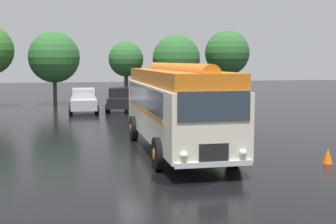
# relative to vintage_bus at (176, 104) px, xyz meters

# --- Properties ---
(ground_plane) EXTENTS (120.00, 120.00, 0.00)m
(ground_plane) POSITION_rel_vintage_bus_xyz_m (-0.98, 0.25, -1.89)
(ground_plane) COLOR black
(vintage_bus) EXTENTS (2.94, 10.15, 3.49)m
(vintage_bus) POSITION_rel_vintage_bus_xyz_m (0.00, 0.00, 0.00)
(vintage_bus) COLOR silver
(vintage_bus) RESTS_ON ground
(car_near_left) EXTENTS (2.04, 4.24, 1.66)m
(car_near_left) POSITION_rel_vintage_bus_xyz_m (-3.14, 14.64, -1.05)
(car_near_left) COLOR #B7BABF
(car_near_left) RESTS_ON ground
(car_mid_left) EXTENTS (2.38, 4.39, 1.66)m
(car_mid_left) POSITION_rel_vintage_bus_xyz_m (-0.55, 15.38, -1.05)
(car_mid_left) COLOR black
(car_mid_left) RESTS_ON ground
(tree_left_of_centre) EXTENTS (4.05, 4.05, 5.86)m
(tree_left_of_centre) POSITION_rel_vintage_bus_xyz_m (-5.15, 20.57, 1.93)
(tree_left_of_centre) COLOR #4C3823
(tree_left_of_centre) RESTS_ON ground
(tree_centre) EXTENTS (2.85, 2.85, 5.16)m
(tree_centre) POSITION_rel_vintage_bus_xyz_m (0.50, 20.35, 1.89)
(tree_centre) COLOR #4C3823
(tree_centre) RESTS_ON ground
(tree_right_of_centre) EXTENTS (3.90, 3.90, 5.67)m
(tree_right_of_centre) POSITION_rel_vintage_bus_xyz_m (4.49, 19.71, 1.80)
(tree_right_of_centre) COLOR #4C3823
(tree_right_of_centre) RESTS_ON ground
(tree_far_right) EXTENTS (3.85, 3.85, 6.15)m
(tree_far_right) POSITION_rel_vintage_bus_xyz_m (9.26, 20.70, 2.44)
(tree_far_right) COLOR #4C3823
(tree_far_right) RESTS_ON ground
(traffic_cone) EXTENTS (0.36, 0.36, 0.55)m
(traffic_cone) POSITION_rel_vintage_bus_xyz_m (4.70, -3.31, -1.62)
(traffic_cone) COLOR orange
(traffic_cone) RESTS_ON ground
(puddle_patch) EXTENTS (2.08, 2.08, 0.01)m
(puddle_patch) POSITION_rel_vintage_bus_xyz_m (-0.70, -4.22, -1.89)
(puddle_patch) COLOR black
(puddle_patch) RESTS_ON ground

